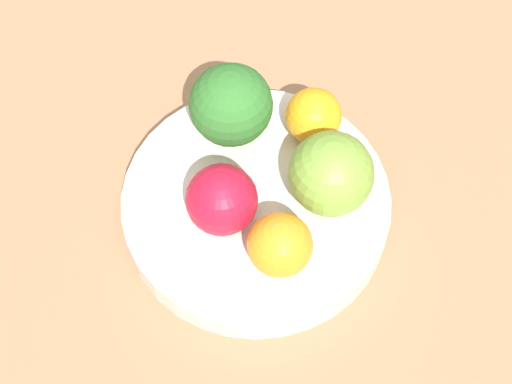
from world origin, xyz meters
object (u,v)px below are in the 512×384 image
Objects in this scene: orange_front at (280,245)px; apple_green at (331,174)px; broccoli at (231,106)px; orange_back at (314,116)px; bowl at (256,207)px; apple_red at (222,200)px.

apple_green is at bearing -113.27° from orange_front.
broccoli is 1.56× the size of orange_front.
orange_front is 0.12m from orange_back.
bowl is at bearing 120.10° from broccoli.
broccoli is 0.07m from orange_back.
apple_red is 0.10m from orange_back.
apple_red is at bearing -27.93° from orange_front.
apple_red is (0.02, 0.02, 0.04)m from bowl.
apple_green is at bearing -154.86° from apple_red.
orange_front is at bearing 120.41° from bowl.
broccoli is 0.12m from orange_front.
apple_green is at bearing -165.14° from bowl.
bowl is 3.86× the size of apple_red.
apple_red is (-0.01, 0.07, -0.01)m from broccoli.
orange_front is 1.07× the size of orange_back.
orange_back is at bearing -91.92° from orange_front.
broccoli reaches higher than orange_back.
orange_front reaches higher than bowl.
broccoli is at bearing -24.58° from apple_green.
orange_back is at bearing -114.22° from bowl.
orange_front is (-0.05, 0.03, -0.00)m from apple_red.
bowl is at bearing 65.78° from orange_back.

